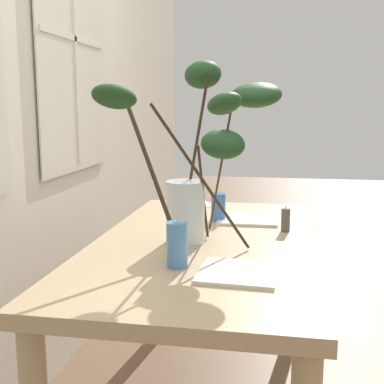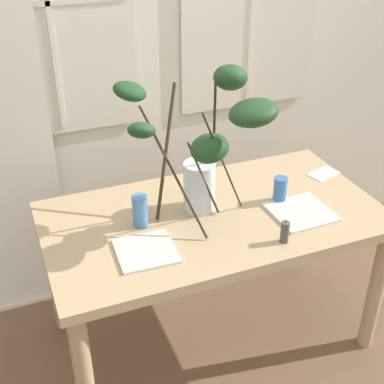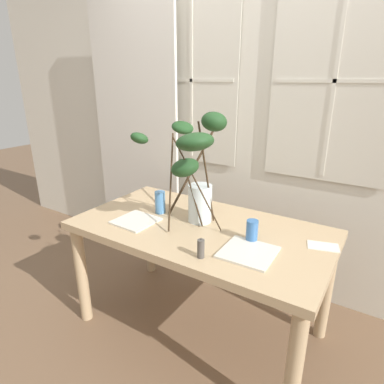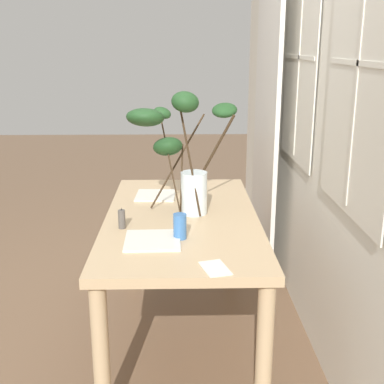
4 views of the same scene
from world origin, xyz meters
TOP-DOWN VIEW (x-y plane):
  - back_wall_with_windows at (0.00, 0.80)m, footprint 5.84×0.14m
  - dining_table at (0.00, 0.00)m, footprint 1.55×0.84m
  - vase_with_branches at (-0.04, 0.00)m, footprint 0.64×0.67m
  - drinking_glass_blue_left at (-0.34, 0.04)m, footprint 0.07×0.07m
  - drinking_glass_blue_right at (0.34, -0.01)m, footprint 0.07×0.07m
  - plate_square_left at (-0.38, -0.16)m, footprint 0.25×0.25m
  - plate_square_right at (0.38, -0.14)m, footprint 0.27×0.27m
  - napkin_folded at (0.69, 0.14)m, footprint 0.18×0.14m
  - pillar_candle at (0.19, -0.31)m, footprint 0.04×0.04m

SIDE VIEW (x-z plane):
  - dining_table at x=0.00m, z-range 0.28..1.03m
  - napkin_folded at x=0.69m, z-range 0.75..0.76m
  - plate_square_right at x=0.38m, z-range 0.75..0.77m
  - plate_square_left at x=-0.38m, z-range 0.75..0.77m
  - pillar_candle at x=0.19m, z-range 0.75..0.86m
  - drinking_glass_blue_right at x=0.34m, z-range 0.75..0.88m
  - drinking_glass_blue_left at x=-0.34m, z-range 0.75..0.90m
  - vase_with_branches at x=-0.04m, z-range 0.77..1.46m
  - back_wall_with_windows at x=0.00m, z-range 0.00..2.89m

